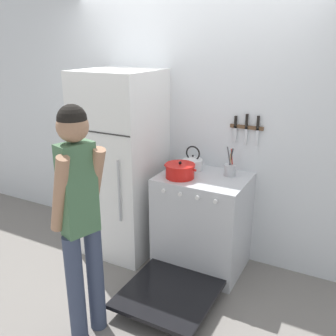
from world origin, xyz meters
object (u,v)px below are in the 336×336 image
Objects in this scene: stove_range at (201,224)px; utensil_jar at (230,169)px; tea_kettle at (193,163)px; dutch_oven_pot at (180,171)px; refrigerator at (122,164)px; person at (80,214)px.

utensil_jar reaches higher than stove_range.
tea_kettle is (-0.17, 0.16, 0.54)m from stove_range.
utensil_jar reaches higher than dutch_oven_pot.
person is (0.47, -1.18, 0.07)m from refrigerator.
utensil_jar is at bearing -5.81° from person.
tea_kettle reaches higher than stove_range.
person reaches higher than stove_range.
utensil_jar is (0.37, 0.01, -0.01)m from tea_kettle.
dutch_oven_pot is 1.33× the size of tea_kettle.
stove_range is (0.87, 0.01, -0.46)m from refrigerator.
refrigerator reaches higher than person.
person is at bearing -68.15° from refrigerator.
stove_range is at bearing -0.56° from person.
person is (-0.60, -1.36, -0.00)m from utensil_jar.
tea_kettle is 0.14× the size of person.
dutch_oven_pot is 1.12m from person.
refrigerator is 6.78× the size of utensil_jar.
person is (-0.23, -1.35, -0.01)m from tea_kettle.
person reaches higher than dutch_oven_pot.
refrigerator is 5.91× the size of dutch_oven_pot.
person is at bearing -113.82° from utensil_jar.
tea_kettle is at bearing 86.79° from dutch_oven_pot.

